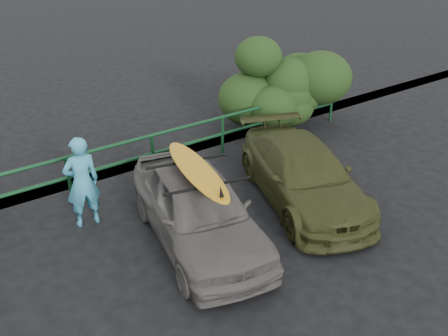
# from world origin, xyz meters

# --- Properties ---
(ground) EXTENTS (80.00, 80.00, 0.00)m
(ground) POSITION_xyz_m (0.00, 0.00, 0.00)
(ground) COLOR black
(guardrail) EXTENTS (14.00, 0.08, 1.04)m
(guardrail) POSITION_xyz_m (0.00, 5.00, 0.52)
(guardrail) COLOR #134522
(guardrail) RESTS_ON ground
(shrub_right) EXTENTS (3.20, 2.40, 2.46)m
(shrub_right) POSITION_xyz_m (5.00, 5.50, 1.23)
(shrub_right) COLOR #243F17
(shrub_right) RESTS_ON ground
(sedan) EXTENTS (2.53, 4.36, 1.39)m
(sedan) POSITION_xyz_m (0.33, 2.12, 0.70)
(sedan) COLOR #615B56
(sedan) RESTS_ON ground
(olive_vehicle) EXTENTS (3.18, 4.62, 1.24)m
(olive_vehicle) POSITION_xyz_m (2.94, 2.09, 0.62)
(olive_vehicle) COLOR #3D411C
(olive_vehicle) RESTS_ON ground
(man) EXTENTS (0.71, 0.51, 1.84)m
(man) POSITION_xyz_m (-1.09, 3.94, 0.92)
(man) COLOR #44ACCC
(man) RESTS_ON ground
(roof_rack) EXTENTS (1.76, 1.41, 0.05)m
(roof_rack) POSITION_xyz_m (0.33, 2.12, 1.42)
(roof_rack) COLOR black
(roof_rack) RESTS_ON sedan
(surfboard) EXTENTS (1.12, 2.67, 0.08)m
(surfboard) POSITION_xyz_m (0.33, 2.12, 1.49)
(surfboard) COLOR orange
(surfboard) RESTS_ON roof_rack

